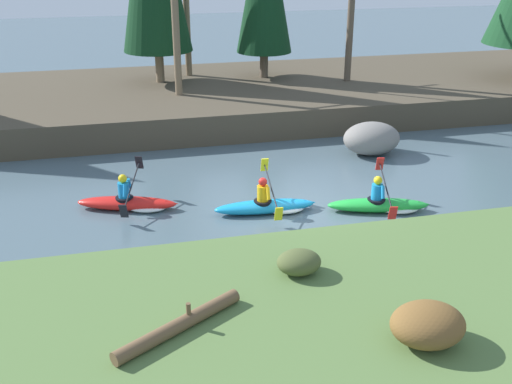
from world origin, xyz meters
TOP-DOWN VIEW (x-y plane):
  - ground_plane at (0.00, 0.00)m, footprint 90.00×90.00m
  - riverbank_near at (0.00, -5.57)m, footprint 44.00×5.56m
  - riverbank_far at (0.00, 10.42)m, footprint 44.00×9.32m
  - bare_tree_upstream at (-2.02, 9.18)m, footprint 2.95×2.92m
  - shrub_clump_nearest at (-1.33, -4.55)m, footprint 0.86×0.72m
  - shrub_clump_second at (0.02, -7.06)m, footprint 1.22×1.01m
  - kayaker_lead at (2.24, -0.63)m, footprint 2.79×2.05m
  - kayaker_middle at (-0.74, 0.00)m, footprint 2.78×2.07m
  - kayaker_trailing at (-4.33, 1.05)m, footprint 2.77×2.03m
  - boulder_midstream at (3.79, 3.73)m, footprint 1.94×1.52m
  - driftwood_log at (-3.78, -5.88)m, footprint 2.25×1.51m

SIDE VIEW (x-z plane):
  - ground_plane at x=0.00m, z-range 0.00..0.00m
  - kayaker_lead at x=2.24m, z-range -0.40..0.80m
  - kayaker_middle at x=-0.74m, z-range -0.40..0.80m
  - kayaker_trailing at x=-4.33m, z-range -0.40..0.80m
  - riverbank_near at x=0.00m, z-range 0.00..0.85m
  - riverbank_far at x=0.00m, z-range 0.00..1.08m
  - boulder_midstream at x=3.79m, z-range 0.00..1.10m
  - driftwood_log at x=-3.78m, z-range 0.75..1.19m
  - shrub_clump_nearest at x=-1.33m, z-range 0.85..1.32m
  - shrub_clump_second at x=0.02m, z-range 0.85..1.51m
  - bare_tree_upstream at x=-2.02m, z-range 0.93..6.23m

